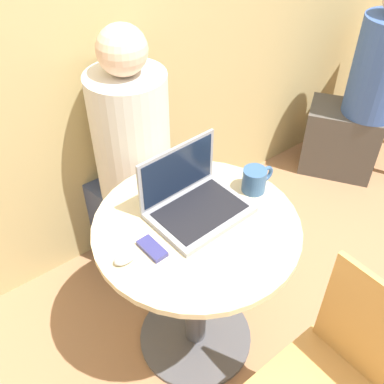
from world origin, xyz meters
The scene contains 9 objects.
ground_plane centered at (0.00, 0.00, 0.00)m, with size 12.00×12.00×0.00m, color #9E704C.
round_table centered at (0.00, 0.00, 0.48)m, with size 0.71×0.71×0.71m.
laptop centered at (0.03, 0.07, 0.76)m, with size 0.34×0.27×0.22m.
cell_phone centered at (-0.18, -0.01, 0.72)m, with size 0.06×0.11×0.02m.
computer_mouse centered at (-0.28, 0.01, 0.73)m, with size 0.07×0.04×0.03m.
coffee_cup centered at (0.28, 0.01, 0.76)m, with size 0.14×0.09×0.09m.
person_seated centered at (0.07, 0.60, 0.51)m, with size 0.37×0.52×1.21m.
chair_background centered at (1.73, 0.39, 0.43)m, with size 0.56×0.56×0.82m.
person_background centered at (1.49, 0.38, 0.49)m, with size 0.48×0.52×1.16m.
Camera 1 is at (-0.66, -0.84, 1.80)m, focal length 42.00 mm.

